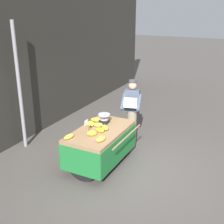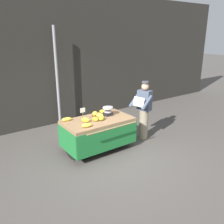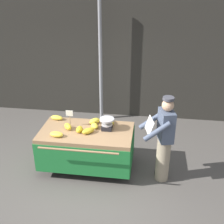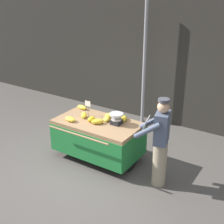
{
  "view_description": "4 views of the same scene",
  "coord_description": "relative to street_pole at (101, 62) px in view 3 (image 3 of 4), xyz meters",
  "views": [
    {
      "loc": [
        -5.38,
        -2.47,
        3.53
      ],
      "look_at": [
        0.25,
        0.38,
        1.22
      ],
      "focal_mm": 47.04,
      "sensor_mm": 36.0,
      "label": 1
    },
    {
      "loc": [
        -3.15,
        -4.42,
        3.0
      ],
      "look_at": [
        0.34,
        0.44,
        1.02
      ],
      "focal_mm": 38.39,
      "sensor_mm": 36.0,
      "label": 2
    },
    {
      "loc": [
        1.12,
        -4.16,
        3.59
      ],
      "look_at": [
        0.44,
        0.62,
        1.26
      ],
      "focal_mm": 45.73,
      "sensor_mm": 36.0,
      "label": 3
    },
    {
      "loc": [
        3.35,
        -4.16,
        3.49
      ],
      "look_at": [
        0.35,
        0.46,
        1.2
      ],
      "focal_mm": 49.02,
      "sensor_mm": 36.0,
      "label": 4
    }
  ],
  "objects": [
    {
      "name": "weighing_scale",
      "position": [
        0.49,
        -2.12,
        -0.63
      ],
      "size": [
        0.28,
        0.28,
        0.24
      ],
      "color": "black",
      "rests_on": "banana_cart"
    },
    {
      "name": "banana_bunch_6",
      "position": [
        -0.02,
        -2.29,
        -0.69
      ],
      "size": [
        0.13,
        0.21,
        0.1
      ],
      "primitive_type": "ellipsoid",
      "rotation": [
        0.0,
        0.0,
        3.1
      ],
      "color": "gold",
      "rests_on": "banana_cart"
    },
    {
      "name": "banana_bunch_2",
      "position": [
        -0.26,
        -2.22,
        -0.68
      ],
      "size": [
        0.22,
        0.24,
        0.12
      ],
      "primitive_type": "ellipsoid",
      "rotation": [
        0.0,
        0.0,
        0.67
      ],
      "color": "yellow",
      "rests_on": "banana_cart"
    },
    {
      "name": "vendor_person",
      "position": [
        1.58,
        -2.37,
        -0.74
      ],
      "size": [
        0.66,
        0.61,
        1.71
      ],
      "color": "gray",
      "rests_on": "ground"
    },
    {
      "name": "banana_bunch_7",
      "position": [
        -0.6,
        -1.86,
        -0.7
      ],
      "size": [
        0.28,
        0.16,
        0.09
      ],
      "primitive_type": "ellipsoid",
      "rotation": [
        0.0,
        0.0,
        1.42
      ],
      "color": "yellow",
      "rests_on": "banana_cart"
    },
    {
      "name": "price_sign",
      "position": [
        -0.26,
        -2.08,
        -0.5
      ],
      "size": [
        0.14,
        0.01,
        0.34
      ],
      "color": "#997A51",
      "rests_on": "banana_cart"
    },
    {
      "name": "banana_cart",
      "position": [
        0.1,
        -2.23,
        -0.97
      ],
      "size": [
        1.82,
        1.2,
        0.87
      ],
      "color": "#93704C",
      "rests_on": "ground"
    },
    {
      "name": "banana_bunch_0",
      "position": [
        0.21,
        -1.91,
        -0.69
      ],
      "size": [
        0.27,
        0.27,
        0.11
      ],
      "primitive_type": "ellipsoid",
      "rotation": [
        0.0,
        0.0,
        2.37
      ],
      "color": "yellow",
      "rests_on": "banana_cart"
    },
    {
      "name": "banana_bunch_1",
      "position": [
        0.16,
        -2.32,
        -0.69
      ],
      "size": [
        0.28,
        0.28,
        0.1
      ],
      "primitive_type": "ellipsoid",
      "rotation": [
        0.0,
        0.0,
        2.34
      ],
      "color": "gold",
      "rests_on": "banana_cart"
    },
    {
      "name": "banana_bunch_5",
      "position": [
        0.24,
        -2.1,
        -0.7
      ],
      "size": [
        0.21,
        0.24,
        0.09
      ],
      "primitive_type": "ellipsoid",
      "rotation": [
        0.0,
        0.0,
        0.47
      ],
      "color": "yellow",
      "rests_on": "banana_cart"
    },
    {
      "name": "ground_plane",
      "position": [
        0.15,
        -2.75,
        -1.61
      ],
      "size": [
        60.0,
        60.0,
        0.0
      ],
      "primitive_type": "plane",
      "color": "#514C47"
    },
    {
      "name": "back_wall",
      "position": [
        0.15,
        0.42,
        0.53
      ],
      "size": [
        16.0,
        0.24,
        4.29
      ],
      "primitive_type": "cube",
      "color": "#2D2B26",
      "rests_on": "ground"
    },
    {
      "name": "banana_bunch_4",
      "position": [
        0.51,
        -1.91,
        -0.7
      ],
      "size": [
        0.24,
        0.33,
        0.1
      ],
      "primitive_type": "ellipsoid",
      "rotation": [
        0.0,
        0.0,
        0.28
      ],
      "color": "yellow",
      "rests_on": "banana_cart"
    },
    {
      "name": "banana_bunch_3",
      "position": [
        -0.39,
        -2.52,
        -0.7
      ],
      "size": [
        0.27,
        0.17,
        0.09
      ],
      "primitive_type": "ellipsoid",
      "rotation": [
        0.0,
        0.0,
        1.44
      ],
      "color": "yellow",
      "rests_on": "banana_cart"
    },
    {
      "name": "street_pole",
      "position": [
        0.0,
        0.0,
        0.0
      ],
      "size": [
        0.09,
        0.09,
        3.22
      ],
      "primitive_type": "cylinder",
      "color": "gray",
      "rests_on": "ground"
    }
  ]
}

